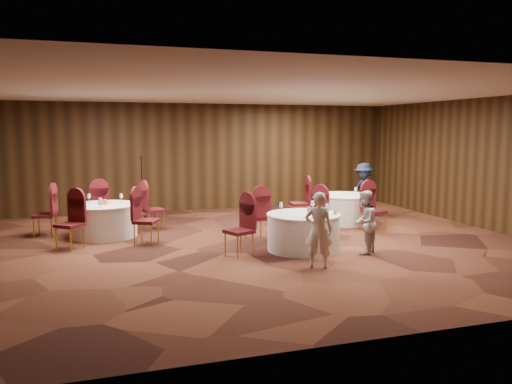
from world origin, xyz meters
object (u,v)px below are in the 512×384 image
object	(u,v)px
woman_a	(319,230)
mic_stand	(142,199)
man_c	(364,190)
table_main	(303,232)
woman_b	(364,222)
table_left	(104,220)
table_right	(344,209)

from	to	relation	value
woman_a	mic_stand	bearing A→B (deg)	-40.65
mic_stand	man_c	world-z (taller)	mic_stand
table_main	woman_b	bearing A→B (deg)	-32.62
mic_stand	man_c	distance (m)	6.18
woman_a	table_left	bearing A→B (deg)	-20.16
table_right	table_main	bearing A→B (deg)	-131.98
mic_stand	woman_a	size ratio (longest dim) A/B	1.26
table_left	table_right	world-z (taller)	same
woman_b	table_right	bearing A→B (deg)	-155.02
table_right	mic_stand	xyz separation A→B (m)	(-4.97, 2.39, 0.13)
table_left	man_c	world-z (taller)	man_c
mic_stand	man_c	bearing A→B (deg)	-15.72
table_left	table_right	xyz separation A→B (m)	(6.01, -0.12, 0.00)
table_left	woman_a	xyz separation A→B (m)	(3.57, -3.84, 0.30)
table_right	man_c	distance (m)	1.27
mic_stand	man_c	size ratio (longest dim) A/B	1.14
table_left	man_c	xyz separation A→B (m)	(6.98, 0.61, 0.38)
table_main	table_left	world-z (taller)	same
table_main	mic_stand	size ratio (longest dim) A/B	0.87
table_right	mic_stand	distance (m)	5.52
table_right	man_c	size ratio (longest dim) A/B	0.99
woman_b	table_main	bearing A→B (deg)	-76.87
woman_b	man_c	world-z (taller)	man_c
table_main	woman_a	size ratio (longest dim) A/B	1.09
table_main	woman_a	distance (m)	1.36
woman_b	woman_a	bearing A→B (deg)	-17.15
woman_a	woman_b	bearing A→B (deg)	-126.01
man_c	woman_b	bearing A→B (deg)	-44.91
woman_a	man_c	world-z (taller)	man_c
table_main	woman_a	world-z (taller)	woman_a
man_c	mic_stand	bearing A→B (deg)	-121.22
table_main	woman_b	xyz separation A→B (m)	(1.01, -0.65, 0.25)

